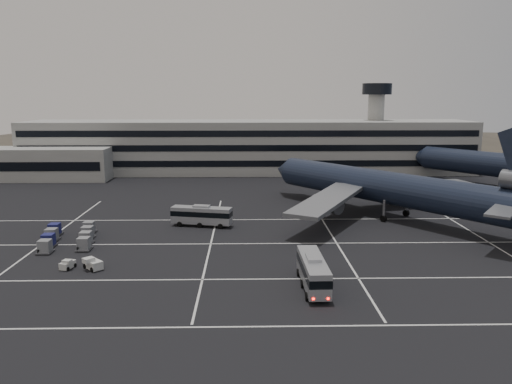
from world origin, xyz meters
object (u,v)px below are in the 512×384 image
bus_near (313,270)px  uld_cluster (69,236)px  tug_a (67,264)px  trijet_main (389,188)px  bus_far (202,215)px

bus_near → uld_cluster: bus_near is taller
bus_near → tug_a: size_ratio=4.67×
bus_near → trijet_main: bearing=60.3°
tug_a → uld_cluster: (-3.68, 11.16, 0.34)m
tug_a → bus_near: bearing=3.7°
bus_far → trijet_main: bearing=-68.0°
bus_near → uld_cluster: 37.31m
bus_far → tug_a: 24.77m
tug_a → uld_cluster: bearing=124.6°
trijet_main → bus_far: bearing=151.8°
bus_near → bus_far: bus_near is taller
bus_near → bus_far: (-14.49, 26.48, -0.09)m
trijet_main → bus_far: size_ratio=4.86×
bus_near → uld_cluster: bearing=150.4°
trijet_main → bus_far: (-31.75, -5.32, -3.36)m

